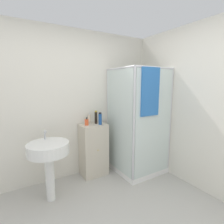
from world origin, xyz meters
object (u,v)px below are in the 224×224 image
at_px(shampoo_bottle_tall_black, 96,117).
at_px(shampoo_bottle_blue, 100,119).
at_px(soap_dispenser, 87,122).
at_px(sink, 49,154).
at_px(lotion_bottle_white, 89,119).

distance_m(shampoo_bottle_tall_black, shampoo_bottle_blue, 0.12).
bearing_deg(shampoo_bottle_blue, shampoo_bottle_tall_black, 100.69).
bearing_deg(soap_dispenser, shampoo_bottle_blue, -19.52).
xyz_separation_m(sink, lotion_bottle_white, (0.78, 0.41, 0.32)).
bearing_deg(shampoo_bottle_blue, lotion_bottle_white, 129.83).
bearing_deg(soap_dispenser, lotion_bottle_white, 42.72).
bearing_deg(shampoo_bottle_blue, sink, -164.53).
height_order(soap_dispenser, shampoo_bottle_blue, shampoo_bottle_blue).
xyz_separation_m(soap_dispenser, lotion_bottle_white, (0.09, 0.08, 0.03)).
bearing_deg(soap_dispenser, shampoo_bottle_tall_black, 11.43).
relative_size(sink, lotion_bottle_white, 5.02).
bearing_deg(shampoo_bottle_tall_black, lotion_bottle_white, 159.65).
bearing_deg(soap_dispenser, sink, -154.72).
xyz_separation_m(shampoo_bottle_tall_black, lotion_bottle_white, (-0.11, 0.04, -0.03)).
bearing_deg(lotion_bottle_white, shampoo_bottle_blue, -50.17).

